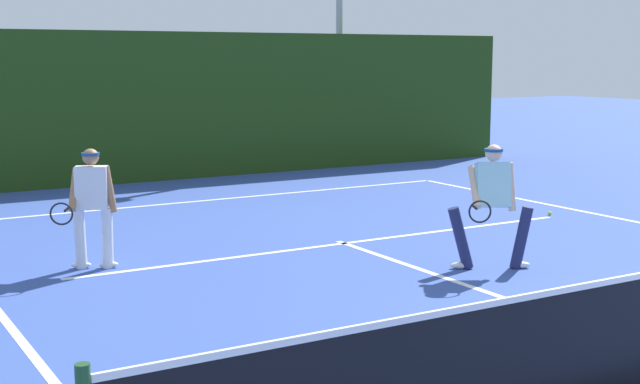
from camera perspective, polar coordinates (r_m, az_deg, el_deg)
The scene contains 7 objects.
court_line_baseline_far at distance 17.43m, azimuth -6.75°, elevation -0.49°, with size 10.44×0.10×0.01m, color white.
court_line_service at distance 13.30m, azimuth 1.59°, elevation -3.35°, with size 8.51×0.10×0.01m, color white.
court_line_centre at distance 10.93m, azimuth 10.11°, elevation -6.19°, with size 0.10×6.40×0.01m, color white.
player_near at distance 11.78m, azimuth 11.13°, elevation -0.56°, with size 1.20×0.82×1.67m.
player_far at distance 11.98m, azimuth -14.62°, elevation -0.70°, with size 0.96×0.81×1.61m.
tennis_ball at distance 16.16m, azimuth 14.72°, elevation -1.35°, with size 0.07×0.07×0.07m, color #D1E033.
back_fence_windscreen at distance 20.12m, azimuth -10.46°, elevation 5.47°, with size 19.56×0.12×3.36m, color #203D11.
Camera 1 is at (-6.93, -4.77, 2.82)m, focal length 49.20 mm.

